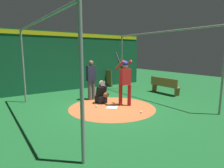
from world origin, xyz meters
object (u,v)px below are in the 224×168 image
object	(u,v)px
bat_rack	(108,78)
umpire	(91,78)
home_plate	(112,107)
baseball_1	(141,112)
batter	(125,78)
bench	(165,85)
catcher	(102,94)
baseball_0	(97,106)

from	to	relation	value
bat_rack	umpire	bearing A→B (deg)	-45.48
home_plate	baseball_1	bearing A→B (deg)	21.67
bat_rack	baseball_1	size ratio (longest dim) A/B	14.20
baseball_1	umpire	bearing A→B (deg)	-169.53
batter	bench	bearing A→B (deg)	100.54
catcher	bench	xyz separation A→B (m)	(0.28, 3.73, 0.06)
baseball_0	baseball_1	world-z (taller)	same
home_plate	bat_rack	bearing A→B (deg)	148.25
home_plate	umpire	xyz separation A→B (m)	(-1.60, -0.05, 1.01)
home_plate	bench	distance (m)	3.82
umpire	baseball_0	world-z (taller)	umpire
home_plate	batter	xyz separation A→B (m)	(0.04, 0.61, 1.12)
baseball_1	bench	bearing A→B (deg)	117.65
catcher	bench	world-z (taller)	catcher
bench	baseball_0	bearing A→B (deg)	-87.78
catcher	umpire	xyz separation A→B (m)	(-0.77, -0.07, 0.64)
umpire	bat_rack	xyz separation A→B (m)	(-2.60, 2.64, -0.54)
bat_rack	catcher	bearing A→B (deg)	-37.37
umpire	bench	distance (m)	3.98
baseball_0	baseball_1	xyz separation A→B (m)	(1.56, 0.95, 0.00)
catcher	baseball_1	size ratio (longest dim) A/B	13.28
umpire	baseball_1	bearing A→B (deg)	10.47
home_plate	batter	distance (m)	1.27
baseball_0	home_plate	bearing A→B (deg)	51.29
baseball_0	umpire	bearing A→B (deg)	160.25
catcher	baseball_0	size ratio (longest dim) A/B	13.28
umpire	batter	bearing A→B (deg)	21.79
batter	baseball_1	size ratio (longest dim) A/B	29.32
catcher	baseball_1	world-z (taller)	catcher
home_plate	catcher	bearing A→B (deg)	178.38
bat_rack	bench	xyz separation A→B (m)	(3.65, 1.15, -0.04)
home_plate	batter	size ratio (longest dim) A/B	0.19
catcher	baseball_0	world-z (taller)	catcher
baseball_1	batter	bearing A→B (deg)	172.92
umpire	baseball_0	size ratio (longest dim) A/B	24.49
catcher	bat_rack	xyz separation A→B (m)	(-3.37, 2.57, 0.10)
home_plate	bench	xyz separation A→B (m)	(-0.55, 3.75, 0.43)
bench	baseball_1	size ratio (longest dim) A/B	23.49
baseball_0	bench	bearing A→B (deg)	92.22
umpire	bench	world-z (taller)	umpire
umpire	bench	xyz separation A→B (m)	(1.05, 3.80, -0.58)
batter	bench	xyz separation A→B (m)	(-0.58, 3.14, -0.68)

